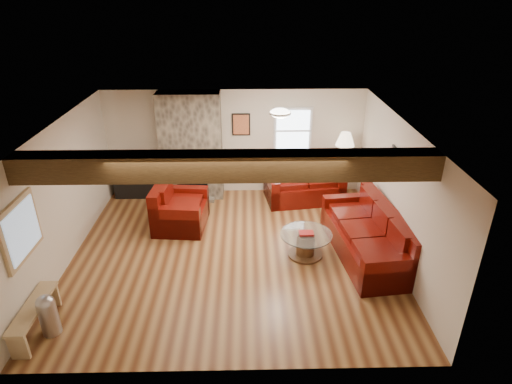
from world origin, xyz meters
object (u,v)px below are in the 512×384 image
loveseat (304,181)px  floor_lamp (345,143)px  armchair_red (180,206)px  coffee_table (306,245)px  sofa_three (366,233)px  television (135,167)px  tv_cabinet (138,186)px

loveseat → floor_lamp: floor_lamp is taller
loveseat → armchair_red: bearing=-164.8°
armchair_red → coffee_table: bearing=-110.2°
sofa_three → television: television is taller
armchair_red → television: size_ratio=1.54×
sofa_three → tv_cabinet: size_ratio=2.38×
tv_cabinet → floor_lamp: 4.98m
coffee_table → television: 4.58m
armchair_red → floor_lamp: bearing=-67.5°
loveseat → armchair_red: (-2.72, -1.17, 0.00)m
loveseat → television: size_ratio=2.33×
television → floor_lamp: 4.89m
tv_cabinet → coffee_table: bearing=-35.3°
tv_cabinet → floor_lamp: size_ratio=0.62×
armchair_red → tv_cabinet: 1.93m
tv_cabinet → sofa_three: bearing=-28.4°
floor_lamp → coffee_table: bearing=-115.9°
floor_lamp → armchair_red: bearing=-162.4°
loveseat → floor_lamp: 1.29m
sofa_three → floor_lamp: floor_lamp is taller
loveseat → coffee_table: bearing=-104.1°
loveseat → coffee_table: size_ratio=1.82×
coffee_table → floor_lamp: bearing=64.1°
armchair_red → coffee_table: size_ratio=1.20×
coffee_table → sofa_three: bearing=0.8°
television → loveseat: bearing=-4.3°
loveseat → floor_lamp: size_ratio=1.05×
coffee_table → television: size_ratio=1.28×
coffee_table → floor_lamp: size_ratio=0.58×
coffee_table → armchair_red: bearing=154.9°
sofa_three → loveseat: bearing=-165.9°
sofa_three → television: bearing=-125.0°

